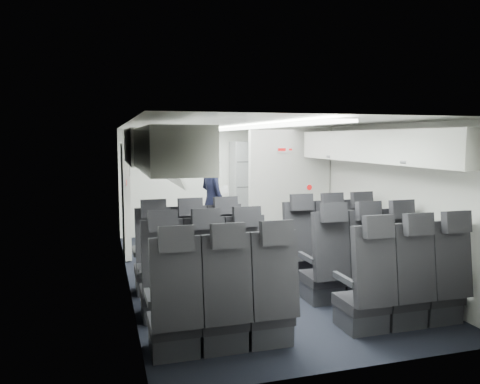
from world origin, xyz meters
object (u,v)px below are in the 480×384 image
galley_unit (252,188)px  flight_attendant (212,201)px  seat_row_front (260,255)px  seat_row_rear (319,298)px  boarding_door (126,199)px  seat_row_mid (285,273)px  carry_on_bag (149,151)px

galley_unit → flight_attendant: bearing=-139.7°
seat_row_front → galley_unit: size_ratio=1.75×
seat_row_rear → boarding_door: bearing=112.9°
seat_row_mid → carry_on_bag: carry_on_bag is taller
seat_row_mid → galley_unit: bearing=77.1°
seat_row_front → seat_row_mid: bearing=-90.0°
seat_row_front → seat_row_mid: size_ratio=1.00×
seat_row_rear → flight_attendant: 4.18m
seat_row_front → seat_row_rear: same height
seat_row_mid → carry_on_bag: size_ratio=8.13×
seat_row_rear → flight_attendant: flight_attendant is taller
seat_row_front → galley_unit: galley_unit is taller
galley_unit → flight_attendant: (-1.05, -0.89, -0.12)m
boarding_door → carry_on_bag: 1.96m
flight_attendant → seat_row_mid: bearing=163.4°
seat_row_rear → carry_on_bag: carry_on_bag is taller
flight_attendant → boarding_door: bearing=81.7°
seat_row_mid → seat_row_rear: 0.90m
boarding_door → flight_attendant: (1.54, 0.27, -0.13)m
seat_row_mid → flight_attendant: (-0.10, 3.26, 0.43)m
seat_row_rear → flight_attendant: size_ratio=2.01×
seat_row_rear → seat_row_mid: bearing=90.0°
boarding_door → flight_attendant: bearing=10.1°
seat_row_front → boarding_door: 2.71m
seat_row_front → carry_on_bag: (-1.41, 0.34, 1.39)m
boarding_door → flight_attendant: 1.56m
seat_row_rear → galley_unit: size_ratio=1.75×
seat_row_front → carry_on_bag: 2.01m
carry_on_bag → seat_row_mid: bearing=-33.6°
flight_attendant → carry_on_bag: 2.59m
flight_attendant → galley_unit: bearing=-68.1°
galley_unit → carry_on_bag: carry_on_bag is taller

